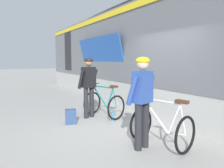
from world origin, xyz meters
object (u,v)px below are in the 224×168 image
Objects in this scene: cyclist_near_in_blue at (142,95)px; bicycle_far_teal at (104,104)px; cyclist_far_in_dark at (89,82)px; water_bottle_near_the_bikes at (112,117)px; bicycle_near_white at (162,127)px; backpack_on_platform at (71,117)px; train_car at (161,53)px.

cyclist_near_in_blue is 1.42× the size of bicycle_far_teal.
cyclist_far_in_dark is 7.82× the size of water_bottle_near_the_bikes.
bicycle_near_white is 5.40× the size of water_bottle_near_the_bikes.
cyclist_near_in_blue is 0.77m from bicycle_near_white.
backpack_on_platform is (-1.11, -0.25, -0.20)m from bicycle_far_teal.
bicycle_far_teal is (0.04, 2.62, 0.00)m from bicycle_near_white.
backpack_on_platform is (-1.07, 2.36, -0.20)m from bicycle_near_white.
train_car is 46.29× the size of backpack_on_platform.
train_car is 15.21× the size of bicycle_near_white.
train_car reaches higher than water_bottle_near_the_bikes.
bicycle_far_teal is at bearing 79.95° from cyclist_near_in_blue.
cyclist_far_in_dark is 0.79m from bicycle_far_teal.
water_bottle_near_the_bikes is at bearing -157.95° from train_car.
cyclist_far_in_dark is at bearing 89.36° from cyclist_near_in_blue.
bicycle_near_white reaches higher than backpack_on_platform.
bicycle_near_white is (-2.74, -3.20, -1.56)m from train_car.
bicycle_near_white is (0.37, -2.78, -0.65)m from cyclist_far_in_dark.
cyclist_far_in_dark reaches higher than bicycle_near_white.
backpack_on_platform is at bearing 106.57° from cyclist_near_in_blue.
bicycle_near_white is at bearing -82.36° from cyclist_far_in_dark.
cyclist_near_in_blue is at bearing -135.42° from train_car.
water_bottle_near_the_bikes is at bearing -56.24° from cyclist_far_in_dark.
backpack_on_platform is at bearing -149.43° from cyclist_far_in_dark.
bicycle_near_white is 2.60m from backpack_on_platform.
cyclist_near_in_blue is 2.63m from bicycle_far_teal.
backpack_on_platform is at bearing 168.05° from water_bottle_near_the_bikes.
cyclist_near_in_blue and cyclist_far_in_dark have the same top height.
cyclist_far_in_dark reaches higher than bicycle_far_teal.
bicycle_far_teal is 5.49× the size of water_bottle_near_the_bikes.
train_car is 14.97× the size of bicycle_far_teal.
train_car is 4.28m from backpack_on_platform.
cyclist_near_in_blue reaches higher than backpack_on_platform.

